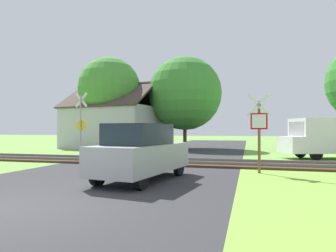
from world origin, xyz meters
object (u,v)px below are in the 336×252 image
at_px(tree_left, 109,88).
at_px(mail_truck, 329,136).
at_px(house, 116,126).
at_px(tree_center, 185,93).
at_px(parked_car, 142,152).
at_px(stop_sign_near, 259,127).
at_px(crossing_sign_far, 81,121).

bearing_deg(tree_left, mail_truck, -18.37).
xyz_separation_m(house, tree_center, (6.20, 0.77, 2.83)).
xyz_separation_m(tree_left, parked_car, (8.48, -14.93, -4.36)).
bearing_deg(tree_center, house, -172.89).
height_order(stop_sign_near, tree_left, tree_left).
bearing_deg(stop_sign_near, mail_truck, -114.20).
relative_size(stop_sign_near, crossing_sign_far, 0.78).
height_order(stop_sign_near, crossing_sign_far, crossing_sign_far).
distance_m(stop_sign_near, tree_left, 17.65).
relative_size(mail_truck, parked_car, 1.25).
relative_size(tree_center, tree_left, 1.00).
height_order(house, parked_car, house).
bearing_deg(stop_sign_near, tree_center, -62.44).
bearing_deg(mail_truck, tree_center, 33.23).
distance_m(house, tree_left, 3.42).
bearing_deg(mail_truck, house, 47.67).
height_order(stop_sign_near, house, house).
bearing_deg(tree_left, house, 78.87).
height_order(tree_center, mail_truck, tree_center).
relative_size(house, mail_truck, 1.76).
xyz_separation_m(stop_sign_near, parked_car, (-3.63, -2.59, -0.82)).
distance_m(house, mail_truck, 17.09).
xyz_separation_m(house, mail_truck, (15.89, -6.24, -0.72)).
distance_m(tree_left, parked_car, 17.72).
relative_size(house, parked_car, 2.19).
height_order(house, mail_truck, house).
xyz_separation_m(stop_sign_near, mail_truck, (3.97, 7.01, -0.47)).
xyz_separation_m(crossing_sign_far, house, (-2.08, 9.19, -0.14)).
bearing_deg(crossing_sign_far, stop_sign_near, -14.18).
distance_m(tree_center, parked_car, 17.19).
xyz_separation_m(stop_sign_near, tree_center, (-5.73, 14.02, 3.08)).
relative_size(stop_sign_near, parked_car, 0.70).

